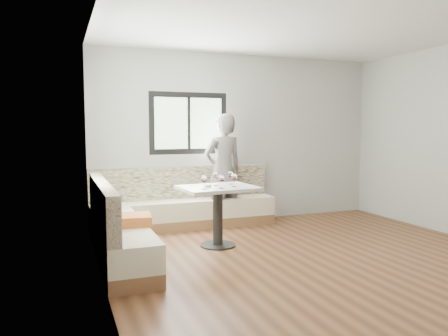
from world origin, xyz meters
The scene contains 10 objects.
room centered at (-0.08, 0.08, 1.41)m, with size 5.01×5.01×2.81m.
banquette centered at (-1.59, 1.63, 0.33)m, with size 2.90×2.80×0.95m.
table centered at (-0.93, 1.04, 0.60)m, with size 1.03×0.83×0.80m.
person centered at (-0.43, 2.15, 0.90)m, with size 0.66×0.43×1.80m, color slate.
olive_ramekin centered at (-1.08, 1.00, 0.82)m, with size 0.09×0.09×0.04m.
wine_glass_a centered at (-1.18, 0.85, 0.93)m, with size 0.08×0.08×0.18m.
wine_glass_b centered at (-0.95, 0.84, 0.93)m, with size 0.08×0.08×0.18m.
wine_glass_c centered at (-0.74, 0.92, 0.93)m, with size 0.08×0.08×0.18m.
wine_glass_d centered at (-0.92, 1.13, 0.93)m, with size 0.08×0.08×0.18m.
wine_glass_e centered at (-0.68, 1.19, 0.93)m, with size 0.08×0.08×0.18m.
Camera 1 is at (-2.89, -4.34, 1.57)m, focal length 35.00 mm.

